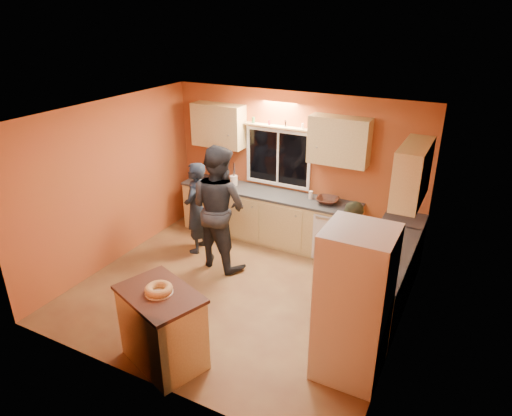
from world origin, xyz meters
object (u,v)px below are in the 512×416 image
Objects in this scene: refrigerator at (354,305)px; island at (163,327)px; person_left at (196,208)px; person_center at (219,207)px; person_right at (349,257)px.

refrigerator is 1.57× the size of island.
person_center is at bearing 56.07° from person_left.
person_left is (-1.18, 2.43, 0.30)m from island.
island is at bearing 116.13° from person_center.
person_center reaches higher than person_right.
person_right is at bearing 108.66° from refrigerator.
person_center reaches higher than refrigerator.
refrigerator is at bearing 49.37° from person_left.
person_left is at bearing 136.02° from island.
person_left is at bearing 67.62° from person_right.
person_center is at bearing 125.27° from island.
person_center is 2.18m from person_right.
refrigerator is 2.16m from island.
person_right is at bearing 72.00° from island.
person_left is 2.78m from person_right.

